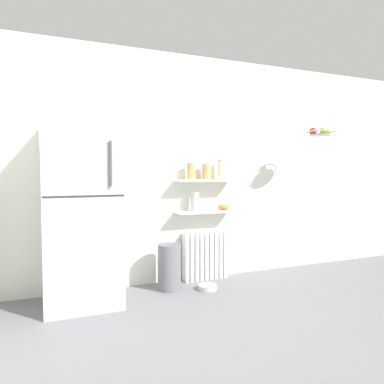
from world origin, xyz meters
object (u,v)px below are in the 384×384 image
Objects in this scene: refrigerator at (81,216)px; hanging_fruit_basket at (321,132)px; storage_jar_1 at (206,172)px; storage_jar_2 at (221,169)px; radiator at (205,256)px; storage_jar_0 at (191,171)px; vase at (195,202)px; shelf_bowl at (224,207)px; trash_bin at (169,267)px; pet_food_bowl at (208,287)px.

hanging_fruit_basket reaches higher than refrigerator.
storage_jar_1 is 0.77× the size of storage_jar_2.
storage_jar_0 is (-0.19, -0.03, 0.99)m from radiator.
storage_jar_0 is 0.38m from storage_jar_2.
shelf_bowl is at bearing 0.00° from vase.
refrigerator is 7.94× the size of vase.
storage_jar_1 is 1.16m from trash_bin.
refrigerator is at bearing -176.01° from trash_bin.
hanging_fruit_basket is at bearing -4.54° from refrigerator.
trash_bin is at bearing 171.15° from hanging_fruit_basket.
radiator is 0.46m from pet_food_bowl.
storage_jar_1 is 0.37m from vase.
storage_jar_1 is (1.43, 0.24, 0.42)m from refrigerator.
storage_jar_1 is at bearing 9.37° from refrigerator.
radiator is at bearing 90.00° from storage_jar_1.
storage_jar_2 is at bearing -0.00° from storage_jar_1.
vase is at bearing 24.86° from trash_bin.
shelf_bowl reaches higher than trash_bin.
storage_jar_2 is 0.44m from shelf_bowl.
storage_jar_2 is 1.60× the size of shelf_bowl.
refrigerator is 1.51m from storage_jar_1.
storage_jar_1 is (0.00, -0.03, 0.99)m from radiator.
hanging_fruit_basket is at bearing -19.61° from storage_jar_1.
vase is (1.28, 0.24, 0.08)m from refrigerator.
vase is 1.68m from hanging_fruit_basket.
radiator is 0.99m from storage_jar_1.
trash_bin is at bearing -158.68° from radiator.
pet_food_bowl is (0.01, -0.33, -0.90)m from vase.
vase is at bearing 0.00° from storage_jar_0.
radiator is 2.98× the size of storage_jar_0.
storage_jar_1 reaches higher than pet_food_bowl.
pet_food_bowl is (0.38, -0.16, -0.22)m from trash_bin.
storage_jar_2 is 1.35m from pet_food_bowl.
storage_jar_0 is 1.09m from trash_bin.
hanging_fruit_basket is (1.04, -0.45, 0.88)m from shelf_bowl.
storage_jar_0 is 0.56× the size of hanging_fruit_basket.
storage_jar_2 is 0.50m from vase.
vase is 0.79m from trash_bin.
trash_bin is (0.91, 0.06, -0.60)m from refrigerator.
storage_jar_0 is 1.59m from hanging_fruit_basket.
storage_jar_2 is (0.19, -0.03, 1.01)m from radiator.
refrigerator is 1.31m from vase.
storage_jar_0 is 0.91× the size of pet_food_bowl.
hanging_fruit_basket is (1.40, -0.12, 1.70)m from pet_food_bowl.
storage_jar_0 is 0.35m from vase.
shelf_bowl is 0.29× the size of trash_bin.
storage_jar_2 is at bearing -180.00° from shelf_bowl.
trash_bin is at bearing -155.14° from vase.
storage_jar_2 is at bearing 8.28° from refrigerator.
pet_food_bowl is 0.61× the size of hanging_fruit_basket.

